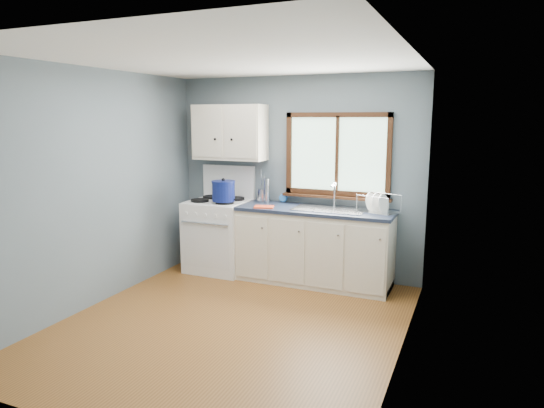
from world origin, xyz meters
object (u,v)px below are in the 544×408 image
at_px(base_cabinets, 314,250).
at_px(sink, 329,215).
at_px(gas_range, 219,233).
at_px(stockpot, 223,191).
at_px(dish_rack, 378,207).
at_px(skillet, 224,199).
at_px(thermos, 267,191).
at_px(utensil_crock, 262,195).

xyz_separation_m(base_cabinets, sink, (0.18, -0.00, 0.45)).
height_order(gas_range, stockpot, gas_range).
bearing_deg(base_cabinets, dish_rack, 4.00).
height_order(skillet, thermos, thermos).
xyz_separation_m(sink, skillet, (-1.32, -0.17, 0.13)).
bearing_deg(stockpot, sink, 7.26).
distance_m(skillet, stockpot, 0.10).
bearing_deg(utensil_crock, thermos, -31.65).
bearing_deg(skillet, utensil_crock, 40.02).
xyz_separation_m(sink, dish_rack, (0.56, 0.05, 0.12)).
bearing_deg(skillet, stockpot, 178.15).
xyz_separation_m(base_cabinets, dish_rack, (0.74, 0.05, 0.57)).
distance_m(skillet, thermos, 0.55).
distance_m(skillet, utensil_crock, 0.51).
bearing_deg(stockpot, base_cabinets, 8.41).
relative_size(base_cabinets, utensil_crock, 4.46).
bearing_deg(thermos, gas_range, -165.10).
bearing_deg(dish_rack, skillet, -154.21).
relative_size(skillet, thermos, 1.28).
height_order(stockpot, thermos, stockpot).
height_order(skillet, utensil_crock, utensil_crock).
distance_m(stockpot, thermos, 0.55).
distance_m(base_cabinets, thermos, 0.97).
bearing_deg(gas_range, dish_rack, 1.97).
distance_m(gas_range, dish_rack, 2.10).
relative_size(gas_range, base_cabinets, 0.74).
bearing_deg(dish_rack, base_cabinets, -156.91).
xyz_separation_m(base_cabinets, stockpot, (-1.14, -0.17, 0.68)).
xyz_separation_m(gas_range, sink, (1.49, 0.02, 0.37)).
bearing_deg(dish_rack, stockpot, -154.22).
relative_size(skillet, utensil_crock, 0.95).
bearing_deg(gas_range, thermos, 14.90).
bearing_deg(thermos, skillet, -144.76).
distance_m(base_cabinets, sink, 0.48).
xyz_separation_m(skillet, utensil_crock, (0.36, 0.36, 0.02)).
distance_m(gas_range, stockpot, 0.64).
distance_m(base_cabinets, utensil_crock, 1.00).
height_order(sink, stockpot, stockpot).
bearing_deg(base_cabinets, thermos, 168.24).
xyz_separation_m(base_cabinets, skillet, (-1.14, -0.17, 0.58)).
xyz_separation_m(stockpot, dish_rack, (1.88, 0.22, -0.11)).
bearing_deg(thermos, base_cabinets, -11.76).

